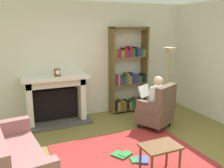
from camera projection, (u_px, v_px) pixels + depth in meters
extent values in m
plane|color=olive|center=(137.00, 165.00, 3.92)|extent=(14.00, 14.00, 0.00)
cube|color=beige|center=(85.00, 60.00, 5.88)|extent=(5.60, 0.10, 2.70)
cube|color=beige|center=(211.00, 61.00, 5.76)|extent=(0.10, 5.20, 2.70)
cube|color=maroon|center=(128.00, 155.00, 4.19)|extent=(2.40, 1.80, 0.01)
cube|color=#4C4742|center=(58.00, 123.00, 5.54)|extent=(1.47, 0.64, 0.05)
cube|color=black|center=(55.00, 104.00, 5.65)|extent=(0.95, 0.20, 0.70)
cube|color=silver|center=(29.00, 104.00, 5.29)|extent=(0.12, 0.44, 1.03)
cube|color=silver|center=(81.00, 98.00, 5.75)|extent=(0.12, 0.44, 1.03)
cube|color=silver|center=(55.00, 82.00, 5.42)|extent=(1.27, 0.44, 0.16)
cube|color=silver|center=(55.00, 78.00, 5.34)|extent=(1.43, 0.56, 0.06)
cylinder|color=brown|center=(57.00, 73.00, 5.31)|extent=(0.14, 0.14, 0.16)
cylinder|color=white|center=(58.00, 72.00, 5.25)|extent=(0.10, 0.01, 0.10)
cube|color=brown|center=(112.00, 72.00, 5.99)|extent=(0.04, 0.32, 2.13)
cube|color=brown|center=(144.00, 69.00, 6.35)|extent=(0.04, 0.32, 2.13)
cube|color=brown|center=(129.00, 28.00, 5.93)|extent=(0.96, 0.32, 0.04)
cube|color=brown|center=(128.00, 108.00, 6.40)|extent=(0.92, 0.32, 0.02)
cube|color=black|center=(114.00, 105.00, 6.21)|extent=(0.08, 0.26, 0.25)
cube|color=#997F4C|center=(117.00, 106.00, 6.25)|extent=(0.07, 0.26, 0.20)
cube|color=brown|center=(120.00, 104.00, 6.27)|extent=(0.06, 0.26, 0.25)
cube|color=brown|center=(123.00, 105.00, 6.31)|extent=(0.08, 0.26, 0.22)
cube|color=black|center=(126.00, 104.00, 6.34)|extent=(0.07, 0.26, 0.22)
cube|color=#997F4C|center=(128.00, 105.00, 6.38)|extent=(0.06, 0.26, 0.18)
cube|color=#1E592D|center=(131.00, 104.00, 6.40)|extent=(0.09, 0.26, 0.22)
cube|color=#4C1E59|center=(134.00, 103.00, 6.43)|extent=(0.04, 0.26, 0.23)
cube|color=brown|center=(136.00, 102.00, 6.45)|extent=(0.07, 0.26, 0.25)
cube|color=#1E592D|center=(138.00, 103.00, 6.49)|extent=(0.07, 0.26, 0.19)
cube|color=#4C1E59|center=(140.00, 102.00, 6.51)|extent=(0.04, 0.26, 0.23)
cube|color=black|center=(142.00, 103.00, 6.53)|extent=(0.06, 0.26, 0.19)
cube|color=brown|center=(128.00, 83.00, 6.25)|extent=(0.92, 0.32, 0.02)
cube|color=#4C1E59|center=(114.00, 79.00, 6.06)|extent=(0.08, 0.26, 0.24)
cube|color=#997F4C|center=(117.00, 79.00, 6.08)|extent=(0.04, 0.26, 0.24)
cube|color=maroon|center=(119.00, 80.00, 6.11)|extent=(0.05, 0.26, 0.18)
cube|color=navy|center=(121.00, 80.00, 6.14)|extent=(0.07, 0.26, 0.18)
cube|color=#1E592D|center=(124.00, 80.00, 6.16)|extent=(0.06, 0.26, 0.19)
cube|color=brown|center=(126.00, 78.00, 6.18)|extent=(0.07, 0.26, 0.26)
cube|color=#997F4C|center=(129.00, 79.00, 6.22)|extent=(0.04, 0.26, 0.19)
cube|color=navy|center=(131.00, 78.00, 6.24)|extent=(0.09, 0.26, 0.26)
cube|color=#4C1E59|center=(135.00, 79.00, 6.29)|extent=(0.09, 0.26, 0.18)
cube|color=#1E592D|center=(138.00, 79.00, 6.32)|extent=(0.08, 0.26, 0.17)
cube|color=black|center=(141.00, 78.00, 6.36)|extent=(0.07, 0.26, 0.18)
cube|color=black|center=(143.00, 77.00, 6.38)|extent=(0.05, 0.26, 0.21)
cube|color=brown|center=(129.00, 57.00, 6.09)|extent=(0.92, 0.32, 0.02)
cube|color=brown|center=(114.00, 53.00, 5.90)|extent=(0.06, 0.26, 0.19)
cube|color=maroon|center=(117.00, 54.00, 5.93)|extent=(0.06, 0.26, 0.17)
cube|color=#4C1E59|center=(119.00, 54.00, 5.95)|extent=(0.04, 0.26, 0.16)
cube|color=#997F4C|center=(120.00, 54.00, 5.97)|extent=(0.04, 0.26, 0.16)
cube|color=brown|center=(122.00, 53.00, 5.99)|extent=(0.04, 0.26, 0.17)
cube|color=maroon|center=(124.00, 52.00, 6.01)|extent=(0.07, 0.26, 0.22)
cube|color=#4C1E59|center=(127.00, 53.00, 6.04)|extent=(0.06, 0.26, 0.16)
cube|color=maroon|center=(129.00, 51.00, 6.05)|extent=(0.06, 0.26, 0.25)
cube|color=#1E592D|center=(132.00, 52.00, 6.09)|extent=(0.07, 0.26, 0.20)
cube|color=black|center=(134.00, 52.00, 6.11)|extent=(0.07, 0.26, 0.23)
cube|color=navy|center=(136.00, 52.00, 6.14)|extent=(0.05, 0.26, 0.18)
cube|color=#4C1E59|center=(138.00, 52.00, 6.16)|extent=(0.04, 0.26, 0.19)
cube|color=#1E592D|center=(141.00, 52.00, 6.19)|extent=(0.08, 0.26, 0.18)
cube|color=brown|center=(143.00, 52.00, 6.22)|extent=(0.05, 0.26, 0.18)
cube|color=brown|center=(129.00, 29.00, 5.94)|extent=(0.92, 0.32, 0.02)
cylinder|color=#331E14|center=(151.00, 119.00, 5.70)|extent=(0.05, 0.05, 0.12)
cylinder|color=#331E14|center=(139.00, 125.00, 5.31)|extent=(0.05, 0.05, 0.12)
cylinder|color=#331E14|center=(170.00, 124.00, 5.40)|extent=(0.05, 0.05, 0.12)
cylinder|color=#331E14|center=(158.00, 131.00, 5.02)|extent=(0.05, 0.05, 0.12)
cube|color=brown|center=(155.00, 115.00, 5.31)|extent=(0.84, 0.82, 0.30)
cube|color=brown|center=(166.00, 99.00, 5.06)|extent=(0.64, 0.43, 0.55)
cube|color=brown|center=(161.00, 101.00, 5.45)|extent=(0.35, 0.54, 0.22)
cube|color=brown|center=(148.00, 107.00, 5.04)|extent=(0.35, 0.54, 0.22)
cube|color=white|center=(158.00, 98.00, 5.18)|extent=(0.38, 0.32, 0.50)
sphere|color=#D8AD8C|center=(158.00, 81.00, 5.10)|extent=(0.20, 0.20, 0.20)
cube|color=#191E3F|center=(151.00, 104.00, 5.41)|extent=(0.29, 0.41, 0.12)
cube|color=#191E3F|center=(147.00, 106.00, 5.29)|extent=(0.29, 0.41, 0.12)
cylinder|color=#191E3F|center=(143.00, 114.00, 5.59)|extent=(0.10, 0.10, 0.42)
cylinder|color=#191E3F|center=(139.00, 115.00, 5.47)|extent=(0.10, 0.10, 0.42)
cube|color=white|center=(144.00, 91.00, 5.37)|extent=(0.37, 0.26, 0.25)
cube|color=#946061|center=(18.00, 167.00, 3.49)|extent=(0.90, 1.77, 0.40)
cube|color=#946061|center=(7.00, 127.00, 4.06)|extent=(0.71, 0.24, 0.24)
cube|color=brown|center=(160.00, 146.00, 3.54)|extent=(0.56, 0.39, 0.03)
cylinder|color=brown|center=(180.00, 163.00, 3.55)|extent=(0.04, 0.04, 0.45)
cylinder|color=brown|center=(140.00, 160.00, 3.64)|extent=(0.04, 0.04, 0.45)
cylinder|color=brown|center=(167.00, 153.00, 3.83)|extent=(0.04, 0.04, 0.45)
cube|color=#267233|center=(126.00, 154.00, 4.17)|extent=(0.25, 0.23, 0.04)
cube|color=#267233|center=(120.00, 155.00, 4.16)|extent=(0.31, 0.33, 0.03)
cube|color=#267233|center=(138.00, 160.00, 4.02)|extent=(0.27, 0.22, 0.02)
cube|color=#334CA5|center=(143.00, 160.00, 4.00)|extent=(0.26, 0.28, 0.04)
cylinder|color=#B7933F|center=(167.00, 111.00, 6.35)|extent=(0.24, 0.24, 0.03)
cylinder|color=#B7933F|center=(169.00, 84.00, 6.19)|extent=(0.03, 0.03, 1.40)
cone|color=beige|center=(170.00, 52.00, 6.00)|extent=(0.32, 0.32, 0.22)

